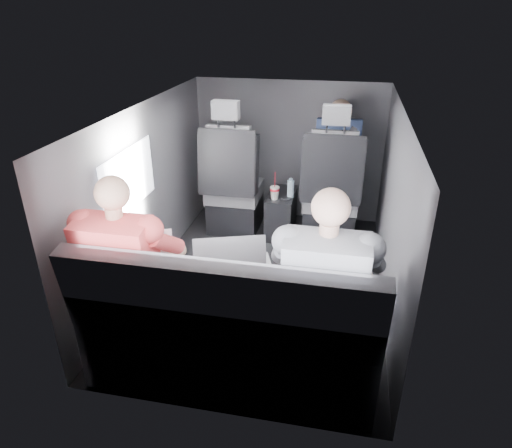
% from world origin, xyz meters
% --- Properties ---
extents(floor, '(2.60, 2.60, 0.00)m').
position_xyz_m(floor, '(0.00, 0.00, 0.00)').
color(floor, black).
rests_on(floor, ground).
extents(ceiling, '(2.60, 2.60, 0.00)m').
position_xyz_m(ceiling, '(0.00, 0.00, 1.35)').
color(ceiling, '#B2B2AD').
rests_on(ceiling, panel_back).
extents(panel_left, '(0.02, 2.60, 1.35)m').
position_xyz_m(panel_left, '(-0.90, 0.00, 0.68)').
color(panel_left, '#56565B').
rests_on(panel_left, floor).
extents(panel_right, '(0.02, 2.60, 1.35)m').
position_xyz_m(panel_right, '(0.90, 0.00, 0.68)').
color(panel_right, '#56565B').
rests_on(panel_right, floor).
extents(panel_front, '(1.80, 0.02, 1.35)m').
position_xyz_m(panel_front, '(0.00, 1.30, 0.68)').
color(panel_front, '#56565B').
rests_on(panel_front, floor).
extents(panel_back, '(1.80, 0.02, 1.35)m').
position_xyz_m(panel_back, '(0.00, -1.30, 0.68)').
color(panel_back, '#56565B').
rests_on(panel_back, floor).
extents(side_window, '(0.02, 0.75, 0.42)m').
position_xyz_m(side_window, '(-0.88, -0.30, 0.90)').
color(side_window, white).
rests_on(side_window, panel_left).
extents(seatbelt, '(0.35, 0.11, 0.59)m').
position_xyz_m(seatbelt, '(0.45, 0.67, 0.80)').
color(seatbelt, black).
rests_on(seatbelt, front_seat_right).
extents(front_seat_left, '(0.52, 0.58, 1.26)m').
position_xyz_m(front_seat_left, '(-0.45, 0.84, 0.40)').
color(front_seat_left, black).
rests_on(front_seat_left, floor).
extents(front_seat_right, '(0.52, 0.58, 1.26)m').
position_xyz_m(front_seat_right, '(0.45, 0.84, 0.40)').
color(front_seat_right, black).
rests_on(front_seat_right, floor).
extents(center_console, '(0.24, 0.48, 0.41)m').
position_xyz_m(center_console, '(0.00, 0.88, 0.20)').
color(center_console, black).
rests_on(center_console, floor).
extents(rear_bench, '(1.60, 0.57, 0.92)m').
position_xyz_m(rear_bench, '(0.00, -1.06, 0.31)').
color(rear_bench, slate).
rests_on(rear_bench, floor).
extents(soda_cup, '(0.08, 0.08, 0.25)m').
position_xyz_m(soda_cup, '(-0.04, 0.74, 0.46)').
color(soda_cup, white).
rests_on(soda_cup, center_console).
extents(water_bottle, '(0.06, 0.06, 0.18)m').
position_xyz_m(water_bottle, '(0.09, 0.81, 0.48)').
color(water_bottle, '#9FC3D7').
rests_on(water_bottle, center_console).
extents(laptop_white, '(0.42, 0.46, 0.26)m').
position_xyz_m(laptop_white, '(-0.52, -0.83, 0.64)').
color(laptop_white, white).
rests_on(laptop_white, passenger_rear_left).
extents(laptop_silver, '(0.46, 0.46, 0.28)m').
position_xyz_m(laptop_silver, '(-0.02, -0.82, 0.64)').
color(laptop_silver, '#A6A6AA').
rests_on(laptop_silver, rear_bench).
extents(laptop_black, '(0.42, 0.41, 0.26)m').
position_xyz_m(laptop_black, '(0.50, -0.79, 0.64)').
color(laptop_black, black).
rests_on(laptop_black, passenger_rear_right).
extents(passenger_rear_left, '(0.50, 0.62, 1.22)m').
position_xyz_m(passenger_rear_left, '(-0.57, -0.97, 0.63)').
color(passenger_rear_left, '#323136').
rests_on(passenger_rear_left, rear_bench).
extents(passenger_rear_right, '(0.51, 0.63, 1.24)m').
position_xyz_m(passenger_rear_right, '(0.50, -0.97, 0.64)').
color(passenger_rear_right, navy).
rests_on(passenger_rear_right, rear_bench).
extents(passenger_front_right, '(0.40, 0.40, 0.80)m').
position_xyz_m(passenger_front_right, '(0.47, 1.10, 0.75)').
color(passenger_front_right, navy).
rests_on(passenger_front_right, front_seat_right).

